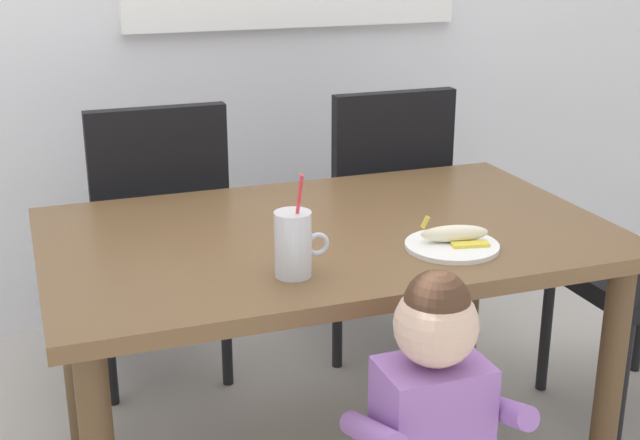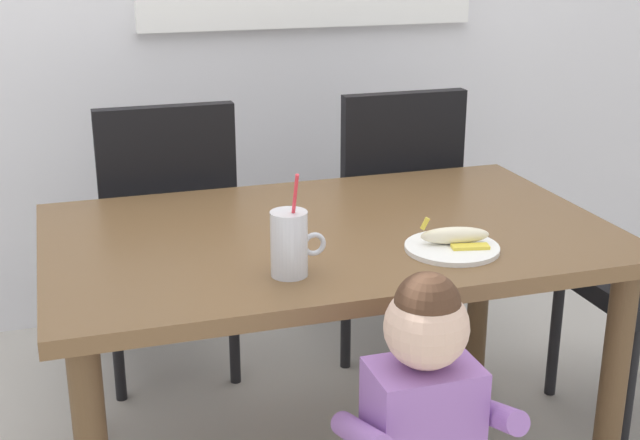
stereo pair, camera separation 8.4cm
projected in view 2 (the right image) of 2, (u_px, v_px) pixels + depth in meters
The scene contains 7 objects.
dining_table at pixel (330, 263), 2.27m from camera, with size 1.45×0.89×0.72m.
dining_chair_left at pixel (166, 227), 2.80m from camera, with size 0.44×0.44×0.96m.
dining_chair_right at pixel (388, 206), 3.00m from camera, with size 0.44×0.45×0.96m.
toddler_standing at pixel (423, 416), 1.75m from camera, with size 0.33×0.24×0.84m.
milk_cup at pixel (290, 247), 1.92m from camera, with size 0.13×0.09×0.25m.
snack_plate at pixel (452, 248), 2.09m from camera, with size 0.23×0.23×0.01m, color white.
peeled_banana at pixel (456, 236), 2.09m from camera, with size 0.18×0.12×0.07m.
Camera 2 is at (-0.65, -2.00, 1.47)m, focal length 48.43 mm.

